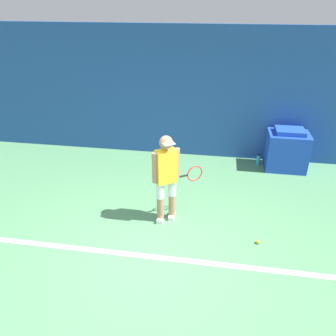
% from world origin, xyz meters
% --- Properties ---
extents(ground_plane, '(24.00, 24.00, 0.00)m').
position_xyz_m(ground_plane, '(0.00, 0.00, 0.00)').
color(ground_plane, '#518C5B').
extents(back_wall, '(24.00, 0.10, 3.00)m').
position_xyz_m(back_wall, '(0.00, 3.81, 1.50)').
color(back_wall, '#234C99').
rests_on(back_wall, ground_plane).
extents(court_baseline, '(21.60, 0.10, 0.01)m').
position_xyz_m(court_baseline, '(0.00, 0.05, 0.01)').
color(court_baseline, white).
rests_on(court_baseline, ground_plane).
extents(tennis_player, '(0.79, 0.56, 1.59)m').
position_xyz_m(tennis_player, '(0.08, 1.04, 0.88)').
color(tennis_player, '#A37556').
rests_on(tennis_player, ground_plane).
extents(tennis_ball, '(0.07, 0.07, 0.07)m').
position_xyz_m(tennis_ball, '(1.63, 0.62, 0.03)').
color(tennis_ball, '#D1E533').
rests_on(tennis_ball, ground_plane).
extents(covered_chair, '(0.88, 0.65, 0.95)m').
position_xyz_m(covered_chair, '(2.42, 3.38, 0.45)').
color(covered_chair, blue).
rests_on(covered_chair, ground_plane).
extents(water_bottle, '(0.09, 0.09, 0.25)m').
position_xyz_m(water_bottle, '(1.85, 3.48, 0.12)').
color(water_bottle, '#33ADD6').
rests_on(water_bottle, ground_plane).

